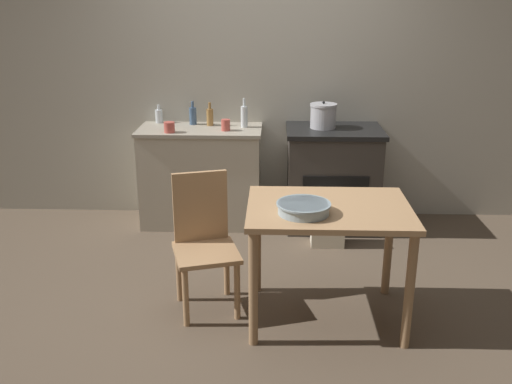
# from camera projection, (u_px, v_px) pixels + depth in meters

# --- Properties ---
(ground_plane) EXTENTS (14.00, 14.00, 0.00)m
(ground_plane) POSITION_uv_depth(u_px,v_px,m) (254.00, 290.00, 4.05)
(ground_plane) COLOR brown
(wall_back) EXTENTS (8.00, 0.07, 2.55)m
(wall_back) POSITION_uv_depth(u_px,v_px,m) (260.00, 79.00, 5.13)
(wall_back) COLOR #B2AD9E
(wall_back) RESTS_ON ground_plane
(counter_cabinet) EXTENTS (1.08, 0.55, 0.88)m
(counter_cabinet) POSITION_uv_depth(u_px,v_px,m) (202.00, 176.00, 5.14)
(counter_cabinet) COLOR #B2A893
(counter_cabinet) RESTS_ON ground_plane
(stove) EXTENTS (0.83, 0.63, 0.90)m
(stove) POSITION_uv_depth(u_px,v_px,m) (332.00, 178.00, 5.07)
(stove) COLOR #38332D
(stove) RESTS_ON ground_plane
(work_table) EXTENTS (1.00, 0.75, 0.77)m
(work_table) POSITION_uv_depth(u_px,v_px,m) (328.00, 224.00, 3.52)
(work_table) COLOR #A87F56
(work_table) RESTS_ON ground_plane
(chair) EXTENTS (0.50, 0.50, 0.90)m
(chair) POSITION_uv_depth(u_px,v_px,m) (204.00, 239.00, 3.73)
(chair) COLOR #A87F56
(chair) RESTS_ON ground_plane
(flour_sack) EXTENTS (0.27, 0.19, 0.37)m
(flour_sack) POSITION_uv_depth(u_px,v_px,m) (328.00, 224.00, 4.74)
(flour_sack) COLOR beige
(flour_sack) RESTS_ON ground_plane
(stock_pot) EXTENTS (0.23, 0.23, 0.23)m
(stock_pot) POSITION_uv_depth(u_px,v_px,m) (323.00, 116.00, 4.90)
(stock_pot) COLOR #A8A8AD
(stock_pot) RESTS_ON stove
(mixing_bowl_large) EXTENTS (0.32, 0.32, 0.07)m
(mixing_bowl_large) POSITION_uv_depth(u_px,v_px,m) (304.00, 208.00, 3.35)
(mixing_bowl_large) COLOR #93A8B2
(mixing_bowl_large) RESTS_ON work_table
(bottle_far_left) EXTENTS (0.06, 0.06, 0.26)m
(bottle_far_left) POSITION_uv_depth(u_px,v_px,m) (244.00, 116.00, 5.00)
(bottle_far_left) COLOR silver
(bottle_far_left) RESTS_ON counter_cabinet
(bottle_left) EXTENTS (0.06, 0.06, 0.21)m
(bottle_left) POSITION_uv_depth(u_px,v_px,m) (210.00, 117.00, 5.07)
(bottle_left) COLOR olive
(bottle_left) RESTS_ON counter_cabinet
(bottle_mid_left) EXTENTS (0.07, 0.07, 0.16)m
(bottle_mid_left) POSITION_uv_depth(u_px,v_px,m) (159.00, 116.00, 5.19)
(bottle_mid_left) COLOR silver
(bottle_mid_left) RESTS_ON counter_cabinet
(bottle_center_left) EXTENTS (0.06, 0.06, 0.21)m
(bottle_center_left) POSITION_uv_depth(u_px,v_px,m) (193.00, 115.00, 5.12)
(bottle_center_left) COLOR #3D5675
(bottle_center_left) RESTS_ON counter_cabinet
(cup_center) EXTENTS (0.09, 0.09, 0.09)m
(cup_center) POSITION_uv_depth(u_px,v_px,m) (169.00, 127.00, 4.83)
(cup_center) COLOR #B74C42
(cup_center) RESTS_ON counter_cabinet
(cup_center_right) EXTENTS (0.08, 0.08, 0.10)m
(cup_center_right) POSITION_uv_depth(u_px,v_px,m) (226.00, 125.00, 4.89)
(cup_center_right) COLOR #B74C42
(cup_center_right) RESTS_ON counter_cabinet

